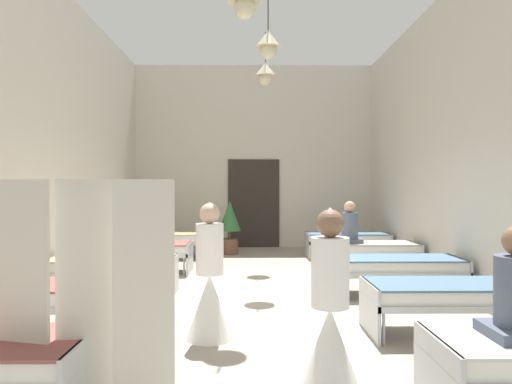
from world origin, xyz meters
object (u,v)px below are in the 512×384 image
at_px(bed_left_row_3, 141,250).
at_px(bed_right_row_2, 399,266).
at_px(bed_right_row_1, 452,295).
at_px(nurse_near_aisle, 330,329).
at_px(patient_seated_primary, 350,227).
at_px(bed_left_row_4, 161,239).
at_px(nurse_mid_aisle, 210,290).
at_px(potted_plant, 230,223).
at_px(bed_right_row_4, 347,239).
at_px(privacy_screen, 84,301).
at_px(bed_right_row_3, 368,249).
at_px(bed_left_row_2, 112,267).
at_px(bed_left_row_1, 61,296).

bearing_deg(bed_left_row_3, bed_right_row_2, -23.53).
distance_m(bed_right_row_1, bed_right_row_2, 1.90).
xyz_separation_m(nurse_near_aisle, patient_seated_primary, (1.28, 5.33, 0.34)).
bearing_deg(bed_left_row_4, patient_seated_primary, -25.42).
bearing_deg(bed_left_row_4, bed_right_row_1, -52.56).
bearing_deg(nurse_mid_aisle, bed_left_row_3, -178.76).
bearing_deg(potted_plant, bed_right_row_1, -66.14).
bearing_deg(bed_right_row_4, bed_left_row_3, -156.47).
bearing_deg(bed_left_row_3, nurse_near_aisle, -62.87).
distance_m(nurse_near_aisle, nurse_mid_aisle, 1.76).
bearing_deg(privacy_screen, nurse_mid_aisle, 65.89).
bearing_deg(bed_right_row_1, bed_right_row_4, 90.00).
relative_size(bed_right_row_4, nurse_near_aisle, 1.28).
bearing_deg(bed_right_row_3, privacy_screen, -120.73).
bearing_deg(bed_right_row_3, bed_right_row_2, -90.00).
bearing_deg(bed_left_row_3, bed_right_row_3, 0.00).
xyz_separation_m(bed_left_row_2, privacy_screen, (0.95, -3.84, 0.41)).
distance_m(bed_right_row_3, patient_seated_primary, 0.55).
bearing_deg(patient_seated_primary, bed_left_row_2, -154.76).
height_order(bed_right_row_2, bed_right_row_4, same).
bearing_deg(bed_left_row_1, nurse_near_aisle, -29.31).
height_order(bed_right_row_2, nurse_mid_aisle, nurse_mid_aisle).
height_order(bed_left_row_1, bed_left_row_4, same).
relative_size(potted_plant, privacy_screen, 0.77).
bearing_deg(patient_seated_primary, bed_right_row_1, -84.73).
xyz_separation_m(bed_right_row_1, bed_right_row_4, (0.00, 5.70, 0.00)).
height_order(bed_left_row_4, bed_right_row_4, same).
distance_m(bed_right_row_2, patient_seated_primary, 1.97).
xyz_separation_m(nurse_mid_aisle, privacy_screen, (-0.71, -1.80, 0.32)).
distance_m(bed_right_row_3, privacy_screen, 6.69).
relative_size(bed_left_row_3, nurse_near_aisle, 1.28).
xyz_separation_m(bed_left_row_4, bed_right_row_4, (4.36, 0.00, 0.00)).
height_order(nurse_mid_aisle, potted_plant, nurse_mid_aisle).
bearing_deg(bed_right_row_1, bed_left_row_3, 138.95).
relative_size(bed_right_row_2, privacy_screen, 1.12).
height_order(bed_left_row_1, bed_right_row_2, same).
height_order(nurse_mid_aisle, patient_seated_primary, nurse_mid_aisle).
relative_size(bed_left_row_3, bed_right_row_4, 1.00).
height_order(bed_left_row_1, bed_left_row_3, same).
xyz_separation_m(bed_left_row_1, privacy_screen, (0.95, -1.94, 0.41)).
xyz_separation_m(bed_left_row_1, bed_right_row_1, (4.36, 0.00, 0.00)).
bearing_deg(bed_left_row_1, bed_right_row_4, 52.56).
xyz_separation_m(bed_left_row_2, bed_right_row_4, (4.36, 3.80, 0.00)).
relative_size(bed_right_row_3, patient_seated_primary, 2.38).
bearing_deg(bed_right_row_4, bed_right_row_2, -90.00).
xyz_separation_m(bed_right_row_3, bed_right_row_4, (0.00, 1.90, 0.00)).
xyz_separation_m(bed_left_row_2, potted_plant, (1.59, 4.38, 0.33)).
distance_m(bed_right_row_3, nurse_mid_aisle, 4.78).
relative_size(bed_right_row_3, privacy_screen, 1.12).
height_order(bed_right_row_4, patient_seated_primary, patient_seated_primary).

